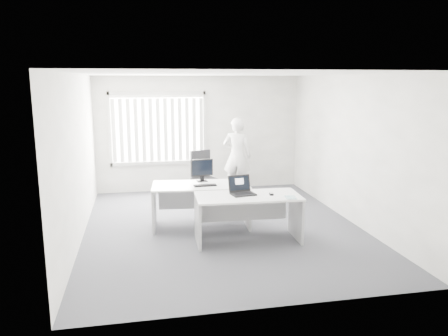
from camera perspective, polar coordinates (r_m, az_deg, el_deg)
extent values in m
plane|color=#53545B|center=(8.21, -0.18, -7.72)|extent=(6.00, 6.00, 0.00)
cube|color=white|center=(10.80, -3.26, 4.51)|extent=(5.00, 0.02, 2.80)
cube|color=white|center=(5.02, 6.45, -3.54)|extent=(5.00, 0.02, 2.80)
cube|color=white|center=(7.79, -18.55, 1.27)|extent=(0.02, 6.00, 2.80)
cube|color=white|center=(8.70, 16.22, 2.41)|extent=(0.02, 6.00, 2.80)
cube|color=white|center=(7.76, -0.19, 12.21)|extent=(5.00, 6.00, 0.02)
cube|color=#B9B8B4|center=(10.65, -8.60, 5.12)|extent=(2.32, 0.06, 1.76)
cube|color=white|center=(7.34, 3.15, -3.70)|extent=(1.78, 0.89, 0.03)
cube|color=#A6A6A8|center=(7.33, -3.45, -6.98)|extent=(0.07, 0.75, 0.76)
cube|color=#A6A6A8|center=(7.67, 9.38, -6.27)|extent=(0.07, 0.75, 0.76)
cube|color=white|center=(8.04, -3.05, -2.27)|extent=(1.84, 0.99, 0.03)
cube|color=#A6A6A8|center=(8.15, -9.12, -5.15)|extent=(0.11, 0.77, 0.78)
cube|color=#A6A6A8|center=(8.23, 3.02, -4.85)|extent=(0.11, 0.77, 0.78)
cylinder|color=black|center=(9.82, -2.38, -4.24)|extent=(0.85, 0.85, 0.09)
cylinder|color=black|center=(9.77, -2.39, -3.07)|extent=(0.08, 0.08, 0.50)
cube|color=black|center=(9.71, -2.40, -1.63)|extent=(0.65, 0.65, 0.08)
cube|color=black|center=(9.83, -3.10, 0.60)|extent=(0.47, 0.24, 0.60)
imported|color=silver|center=(10.32, 1.72, 1.53)|extent=(0.79, 0.67, 1.85)
cube|color=silver|center=(7.31, 5.95, -3.66)|extent=(0.33, 0.28, 0.00)
cube|color=silver|center=(7.26, 8.71, -3.81)|extent=(0.19, 0.25, 0.01)
cube|color=black|center=(7.91, -2.48, -2.29)|extent=(0.42, 0.16, 0.02)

